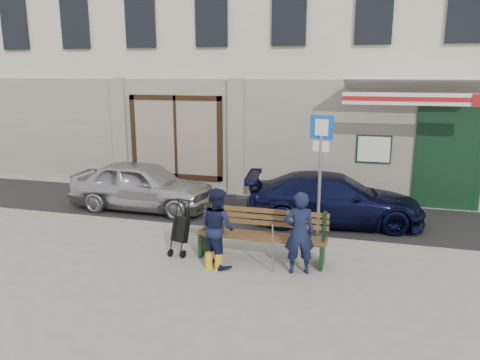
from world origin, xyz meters
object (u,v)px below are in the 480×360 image
at_px(stroller, 180,230).
at_px(car_silver, 143,185).
at_px(car_navy, 334,199).
at_px(bench, 259,236).
at_px(man, 299,233).
at_px(parking_sign, 320,158).
at_px(woman, 218,227).

bearing_deg(stroller, car_silver, 146.11).
xyz_separation_m(car_navy, stroller, (-2.67, -2.63, -0.11)).
height_order(bench, man, man).
relative_size(parking_sign, bench, 1.07).
relative_size(car_navy, parking_sign, 1.55).
distance_m(car_navy, bench, 2.76).
height_order(bench, woman, woman).
xyz_separation_m(parking_sign, bench, (-0.93, -1.35, -1.26)).
bearing_deg(stroller, parking_sign, 48.11).
bearing_deg(man, woman, -13.89).
distance_m(car_navy, woman, 3.47).
distance_m(car_silver, bench, 4.28).
distance_m(car_silver, parking_sign, 4.74).
xyz_separation_m(man, woman, (-1.45, -0.06, -0.01)).
height_order(car_silver, bench, car_silver).
xyz_separation_m(bench, stroller, (-1.50, -0.13, 0.01)).
xyz_separation_m(parking_sign, woman, (-1.59, -1.81, -1.00)).
distance_m(woman, stroller, 0.94).
distance_m(parking_sign, stroller, 3.12).
xyz_separation_m(car_silver, man, (4.36, -2.77, 0.11)).
bearing_deg(car_silver, car_navy, -87.71).
bearing_deg(stroller, bench, 21.82).
bearing_deg(car_silver, parking_sign, -101.99).
height_order(car_navy, stroller, car_navy).
distance_m(bench, stroller, 1.51).
bearing_deg(man, car_navy, -113.42).
height_order(car_silver, man, man).
relative_size(car_silver, woman, 2.54).
relative_size(man, stroller, 1.39).
relative_size(car_navy, man, 2.75).
relative_size(parking_sign, stroller, 2.46).
bearing_deg(car_navy, car_silver, 84.19).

